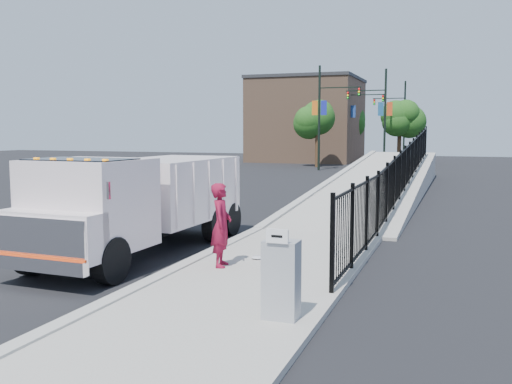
% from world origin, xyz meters
% --- Properties ---
extents(ground, '(120.00, 120.00, 0.00)m').
position_xyz_m(ground, '(0.00, 0.00, 0.00)').
color(ground, black).
rests_on(ground, ground).
extents(sidewalk, '(3.55, 12.00, 0.12)m').
position_xyz_m(sidewalk, '(1.93, -2.00, 0.06)').
color(sidewalk, '#9E998E').
rests_on(sidewalk, ground).
extents(curb, '(0.30, 12.00, 0.16)m').
position_xyz_m(curb, '(0.00, -2.00, 0.08)').
color(curb, '#ADAAA3').
rests_on(curb, ground).
extents(ramp, '(3.95, 24.06, 3.19)m').
position_xyz_m(ramp, '(2.12, 16.00, 0.00)').
color(ramp, '#9E998E').
rests_on(ramp, ground).
extents(iron_fence, '(0.10, 28.00, 1.80)m').
position_xyz_m(iron_fence, '(3.55, 12.00, 0.90)').
color(iron_fence, black).
rests_on(iron_fence, ground).
extents(truck, '(2.62, 7.42, 2.52)m').
position_xyz_m(truck, '(-1.77, 0.07, 1.42)').
color(truck, black).
rests_on(truck, ground).
extents(worker, '(0.58, 0.75, 1.83)m').
position_xyz_m(worker, '(0.84, -0.80, 1.04)').
color(worker, maroon).
rests_on(worker, sidewalk).
extents(utility_cabinet, '(0.55, 0.40, 1.25)m').
position_xyz_m(utility_cabinet, '(3.10, -3.68, 0.75)').
color(utility_cabinet, gray).
rests_on(utility_cabinet, sidewalk).
extents(arrow_sign, '(0.35, 0.04, 0.22)m').
position_xyz_m(arrow_sign, '(3.10, -3.90, 1.48)').
color(arrow_sign, white).
rests_on(arrow_sign, utility_cabinet).
extents(debris, '(0.30, 0.30, 0.08)m').
position_xyz_m(debris, '(1.34, 0.13, 0.16)').
color(debris, silver).
rests_on(debris, sidewalk).
extents(light_pole_0, '(3.77, 0.22, 8.00)m').
position_xyz_m(light_pole_0, '(-4.37, 31.11, 4.36)').
color(light_pole_0, black).
rests_on(light_pole_0, ground).
extents(light_pole_1, '(3.78, 0.22, 8.00)m').
position_xyz_m(light_pole_1, '(-0.50, 35.13, 4.36)').
color(light_pole_1, black).
rests_on(light_pole_1, ground).
extents(light_pole_2, '(3.77, 0.22, 8.00)m').
position_xyz_m(light_pole_2, '(-3.83, 40.65, 4.36)').
color(light_pole_2, black).
rests_on(light_pole_2, ground).
extents(light_pole_3, '(3.78, 0.22, 8.00)m').
position_xyz_m(light_pole_3, '(-0.11, 47.43, 4.36)').
color(light_pole_3, black).
rests_on(light_pole_3, ground).
extents(tree_0, '(2.97, 2.97, 5.48)m').
position_xyz_m(tree_0, '(-5.69, 34.78, 3.96)').
color(tree_0, '#382314').
rests_on(tree_0, ground).
extents(tree_1, '(2.64, 2.64, 5.32)m').
position_xyz_m(tree_1, '(0.60, 38.94, 3.95)').
color(tree_1, '#382314').
rests_on(tree_1, ground).
extents(tree_2, '(3.21, 3.21, 5.61)m').
position_xyz_m(tree_2, '(-5.28, 47.09, 3.97)').
color(tree_2, '#382314').
rests_on(tree_2, ground).
extents(building, '(10.00, 10.00, 8.00)m').
position_xyz_m(building, '(-9.00, 44.00, 4.00)').
color(building, '#8C664C').
rests_on(building, ground).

